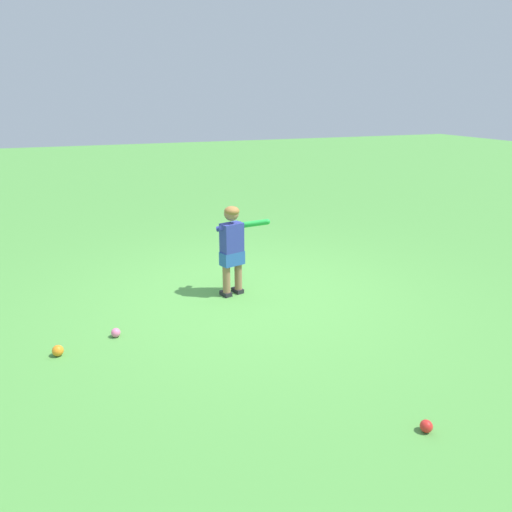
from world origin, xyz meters
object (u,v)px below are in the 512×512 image
at_px(child_batter, 233,242).
at_px(play_ball_near_batter, 58,351).
at_px(play_ball_by_bucket, 116,333).
at_px(play_ball_center_lawn, 426,426).

height_order(child_batter, play_ball_near_batter, child_batter).
bearing_deg(child_batter, play_ball_near_batter, -67.39).
height_order(play_ball_near_batter, play_ball_by_bucket, play_ball_near_batter).
bearing_deg(play_ball_center_lawn, play_ball_by_bucket, -139.95).
xyz_separation_m(child_batter, play_ball_center_lawn, (2.90, 0.47, -0.60)).
height_order(child_batter, play_ball_center_lawn, child_batter).
bearing_deg(play_ball_near_batter, child_batter, 112.61).
bearing_deg(play_ball_center_lawn, child_batter, -170.71).
height_order(play_ball_center_lawn, play_ball_by_bucket, same).
height_order(play_ball_center_lawn, play_ball_near_batter, play_ball_near_batter).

